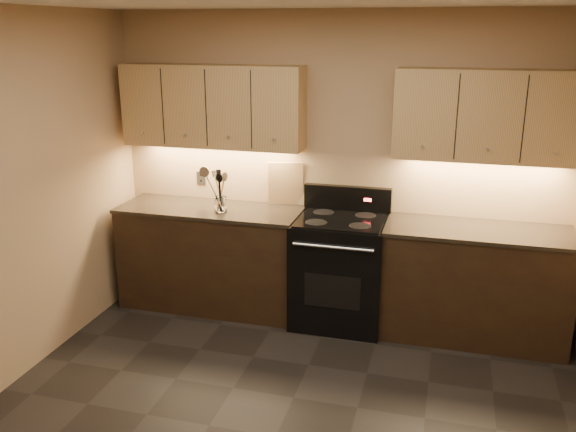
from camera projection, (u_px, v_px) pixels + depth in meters
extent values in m
cube|color=tan|center=(340.00, 167.00, 5.26)|extent=(4.00, 0.04, 2.60)
cube|color=black|center=(212.00, 258.00, 5.51)|extent=(1.60, 0.60, 0.90)
cube|color=#342C21|center=(210.00, 209.00, 5.37)|extent=(1.62, 0.62, 0.03)
cube|color=black|center=(474.00, 285.00, 4.93)|extent=(1.44, 0.60, 0.90)
cube|color=#342C21|center=(479.00, 231.00, 4.80)|extent=(1.46, 0.62, 0.03)
cube|color=black|center=(340.00, 272.00, 5.19)|extent=(0.76, 0.65, 0.92)
cube|color=black|center=(341.00, 220.00, 5.05)|extent=(0.70, 0.60, 0.01)
cube|color=black|center=(348.00, 199.00, 5.28)|extent=(0.76, 0.07, 0.22)
cube|color=red|center=(368.00, 200.00, 5.20)|extent=(0.06, 0.00, 0.03)
cylinder|color=silver|center=(333.00, 247.00, 4.77)|extent=(0.65, 0.02, 0.02)
cube|color=black|center=(332.00, 292.00, 4.90)|extent=(0.46, 0.00, 0.28)
cylinder|color=black|center=(316.00, 222.00, 4.95)|extent=(0.18, 0.18, 0.00)
cylinder|color=black|center=(360.00, 226.00, 4.86)|extent=(0.18, 0.18, 0.00)
cylinder|color=black|center=(324.00, 212.00, 5.23)|extent=(0.18, 0.18, 0.00)
cylinder|color=black|center=(365.00, 215.00, 5.14)|extent=(0.18, 0.18, 0.00)
cube|color=tan|center=(213.00, 106.00, 5.25)|extent=(1.60, 0.30, 0.70)
cube|color=tan|center=(489.00, 116.00, 4.68)|extent=(1.44, 0.30, 0.70)
cube|color=#B2B5BA|center=(201.00, 178.00, 5.63)|extent=(0.08, 0.01, 0.12)
cylinder|color=white|center=(221.00, 204.00, 5.23)|extent=(0.14, 0.14, 0.13)
cylinder|color=white|center=(221.00, 211.00, 5.25)|extent=(0.11, 0.11, 0.02)
cube|color=tan|center=(286.00, 184.00, 5.40)|extent=(0.32, 0.12, 0.39)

